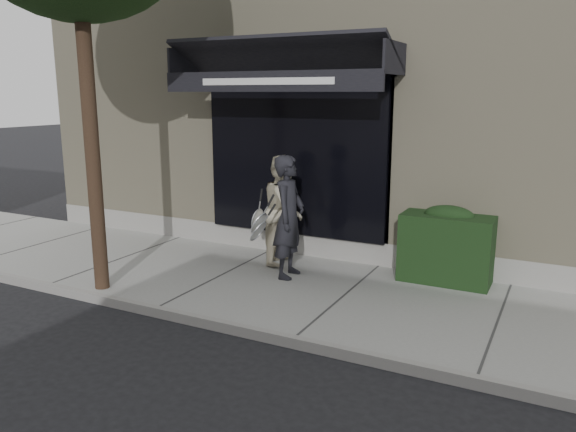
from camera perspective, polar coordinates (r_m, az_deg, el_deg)
The scene contains 7 objects.
ground at distance 7.89m, azimuth 5.75°, elevation -8.80°, with size 80.00×80.00×0.00m, color black.
sidewalk at distance 7.87m, azimuth 5.76°, elevation -8.39°, with size 20.00×3.00×0.12m, color gray.
curb at distance 6.56m, azimuth 0.67°, elevation -12.64°, with size 20.00×0.10×0.14m, color gray.
building_facade at distance 12.12m, azimuth 14.80°, elevation 11.50°, with size 14.30×8.04×5.64m.
hedge at distance 8.55m, azimuth 15.84°, elevation -2.90°, with size 1.30×0.70×1.14m.
pedestrian_front at distance 8.34m, azimuth 0.07°, elevation -0.10°, with size 0.69×0.87×1.84m.
pedestrian_back at distance 9.04m, azimuth -0.40°, elevation 0.64°, with size 0.85×0.98×1.77m.
Camera 1 is at (2.64, -6.87, 2.85)m, focal length 35.00 mm.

